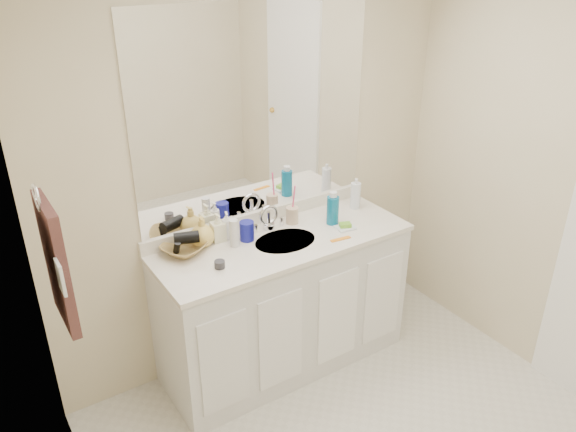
# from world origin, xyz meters

# --- Properties ---
(wall_back) EXTENTS (2.60, 0.02, 2.40)m
(wall_back) POSITION_xyz_m (0.00, 1.30, 1.20)
(wall_back) COLOR beige
(wall_back) RESTS_ON floor
(wall_left) EXTENTS (0.02, 2.60, 2.40)m
(wall_left) POSITION_xyz_m (-1.30, 0.00, 1.20)
(wall_left) COLOR beige
(wall_left) RESTS_ON floor
(vanity_cabinet) EXTENTS (1.50, 0.55, 0.85)m
(vanity_cabinet) POSITION_xyz_m (0.00, 1.02, 0.42)
(vanity_cabinet) COLOR silver
(vanity_cabinet) RESTS_ON floor
(countertop) EXTENTS (1.52, 0.57, 0.03)m
(countertop) POSITION_xyz_m (0.00, 1.02, 0.86)
(countertop) COLOR white
(countertop) RESTS_ON vanity_cabinet
(backsplash) EXTENTS (1.52, 0.03, 0.08)m
(backsplash) POSITION_xyz_m (0.00, 1.29, 0.92)
(backsplash) COLOR white
(backsplash) RESTS_ON countertop
(sink_basin) EXTENTS (0.37, 0.37, 0.02)m
(sink_basin) POSITION_xyz_m (0.00, 1.00, 0.87)
(sink_basin) COLOR beige
(sink_basin) RESTS_ON countertop
(faucet) EXTENTS (0.02, 0.02, 0.11)m
(faucet) POSITION_xyz_m (0.00, 1.18, 0.94)
(faucet) COLOR silver
(faucet) RESTS_ON countertop
(mirror) EXTENTS (1.48, 0.01, 1.20)m
(mirror) POSITION_xyz_m (0.00, 1.29, 1.56)
(mirror) COLOR white
(mirror) RESTS_ON wall_back
(blue_mug) EXTENTS (0.10, 0.10, 0.11)m
(blue_mug) POSITION_xyz_m (-0.18, 1.13, 0.94)
(blue_mug) COLOR navy
(blue_mug) RESTS_ON countertop
(tan_cup) EXTENTS (0.08, 0.08, 0.10)m
(tan_cup) POSITION_xyz_m (0.16, 1.17, 0.93)
(tan_cup) COLOR beige
(tan_cup) RESTS_ON countertop
(toothbrush) EXTENTS (0.01, 0.04, 0.19)m
(toothbrush) POSITION_xyz_m (0.17, 1.17, 1.03)
(toothbrush) COLOR #FB427F
(toothbrush) RESTS_ON tan_cup
(mouthwash_bottle) EXTENTS (0.08, 0.08, 0.17)m
(mouthwash_bottle) POSITION_xyz_m (0.36, 1.03, 0.97)
(mouthwash_bottle) COLOR #0B638C
(mouthwash_bottle) RESTS_ON countertop
(clear_pump_bottle) EXTENTS (0.08, 0.08, 0.17)m
(clear_pump_bottle) POSITION_xyz_m (0.62, 1.13, 0.97)
(clear_pump_bottle) COLOR white
(clear_pump_bottle) RESTS_ON countertop
(soap_dish) EXTENTS (0.12, 0.10, 0.01)m
(soap_dish) POSITION_xyz_m (0.38, 0.94, 0.89)
(soap_dish) COLOR white
(soap_dish) RESTS_ON countertop
(green_soap) EXTENTS (0.08, 0.07, 0.02)m
(green_soap) POSITION_xyz_m (0.38, 0.94, 0.90)
(green_soap) COLOR #72BC2E
(green_soap) RESTS_ON soap_dish
(orange_comb) EXTENTS (0.13, 0.04, 0.01)m
(orange_comb) POSITION_xyz_m (0.28, 0.84, 0.88)
(orange_comb) COLOR orange
(orange_comb) RESTS_ON countertop
(dark_jar) EXTENTS (0.07, 0.07, 0.04)m
(dark_jar) POSITION_xyz_m (-0.45, 0.94, 0.90)
(dark_jar) COLOR #2A2A2F
(dark_jar) RESTS_ON countertop
(extra_white_bottle) EXTENTS (0.05, 0.05, 0.16)m
(extra_white_bottle) POSITION_xyz_m (-0.27, 1.11, 0.96)
(extra_white_bottle) COLOR silver
(extra_white_bottle) RESTS_ON countertop
(soap_bottle_white) EXTENTS (0.08, 0.08, 0.17)m
(soap_bottle_white) POSITION_xyz_m (-0.26, 1.21, 0.96)
(soap_bottle_white) COLOR white
(soap_bottle_white) RESTS_ON countertop
(soap_bottle_cream) EXTENTS (0.08, 0.08, 0.17)m
(soap_bottle_cream) POSITION_xyz_m (-0.32, 1.22, 0.96)
(soap_bottle_cream) COLOR #FBF8CD
(soap_bottle_cream) RESTS_ON countertop
(soap_bottle_yellow) EXTENTS (0.17, 0.17, 0.17)m
(soap_bottle_yellow) POSITION_xyz_m (-0.42, 1.21, 0.97)
(soap_bottle_yellow) COLOR #E9C35A
(soap_bottle_yellow) RESTS_ON countertop
(wicker_basket) EXTENTS (0.31, 0.31, 0.06)m
(wicker_basket) POSITION_xyz_m (-0.54, 1.19, 0.91)
(wicker_basket) COLOR olive
(wicker_basket) RESTS_ON countertop
(hair_dryer) EXTENTS (0.15, 0.11, 0.07)m
(hair_dryer) POSITION_xyz_m (-0.52, 1.19, 0.97)
(hair_dryer) COLOR black
(hair_dryer) RESTS_ON wicker_basket
(towel_ring) EXTENTS (0.01, 0.11, 0.11)m
(towel_ring) POSITION_xyz_m (-1.27, 0.77, 1.55)
(towel_ring) COLOR silver
(towel_ring) RESTS_ON wall_left
(hand_towel) EXTENTS (0.04, 0.32, 0.55)m
(hand_towel) POSITION_xyz_m (-1.25, 0.77, 1.25)
(hand_towel) COLOR #331C1B
(hand_towel) RESTS_ON towel_ring
(switch_plate) EXTENTS (0.01, 0.08, 0.13)m
(switch_plate) POSITION_xyz_m (-1.27, 0.57, 1.30)
(switch_plate) COLOR silver
(switch_plate) RESTS_ON wall_left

